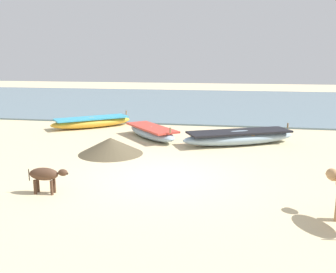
% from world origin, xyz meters
% --- Properties ---
extents(ground, '(80.00, 80.00, 0.00)m').
position_xyz_m(ground, '(0.00, 0.00, 0.00)').
color(ground, beige).
extents(sea_water, '(60.00, 20.00, 0.08)m').
position_xyz_m(sea_water, '(0.00, 17.91, 0.04)').
color(sea_water, slate).
rests_on(sea_water, ground).
extents(fishing_boat_0, '(4.42, 2.89, 0.72)m').
position_xyz_m(fishing_boat_0, '(2.04, 4.32, 0.28)').
color(fishing_boat_0, '#8CA5B7').
rests_on(fishing_boat_0, ground).
extents(fishing_boat_1, '(2.85, 3.09, 0.67)m').
position_xyz_m(fishing_boat_1, '(-1.42, 4.79, 0.26)').
color(fishing_boat_1, '#8CA5B7').
rests_on(fishing_boat_1, ground).
extents(fishing_boat_4, '(3.54, 3.16, 0.68)m').
position_xyz_m(fishing_boat_4, '(-4.69, 6.60, 0.27)').
color(fishing_boat_4, gold).
rests_on(fishing_boat_4, ground).
extents(calf_near_dark, '(0.98, 0.33, 0.63)m').
position_xyz_m(calf_near_dark, '(-2.45, -1.74, 0.45)').
color(calf_near_dark, '#4C3323').
rests_on(calf_near_dark, ground).
extents(debris_pile_0, '(2.33, 2.33, 0.55)m').
position_xyz_m(debris_pile_0, '(-2.21, 2.12, 0.28)').
color(debris_pile_0, brown).
rests_on(debris_pile_0, ground).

